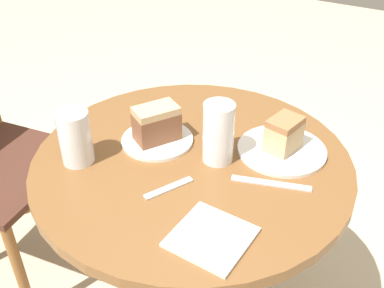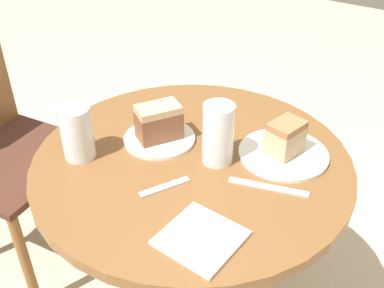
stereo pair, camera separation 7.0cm
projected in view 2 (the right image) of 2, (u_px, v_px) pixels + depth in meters
The scene contains 10 objects.
table at pixel (192, 205), 1.25m from camera, with size 0.82×0.82×0.75m.
plate_near at pixel (283, 154), 1.16m from camera, with size 0.23×0.23×0.01m.
plate_far at pixel (160, 139), 1.22m from camera, with size 0.19×0.19×0.01m.
cake_slice_near at pixel (285, 138), 1.13m from camera, with size 0.10×0.08×0.09m.
cake_slice_far at pixel (159, 122), 1.19m from camera, with size 0.14×0.12×0.10m.
glass_lemonade at pixel (218, 137), 1.11m from camera, with size 0.08×0.08×0.16m.
glass_water at pixel (77, 136), 1.13m from camera, with size 0.08×0.08×0.14m.
napkin_stack at pixel (201, 238), 0.92m from camera, with size 0.16×0.16×0.01m.
fork at pixel (268, 187), 1.05m from camera, with size 0.07×0.19×0.00m.
spoon at pixel (165, 187), 1.05m from camera, with size 0.12×0.07×0.00m.
Camera 2 is at (-0.77, -0.53, 1.43)m, focal length 42.00 mm.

